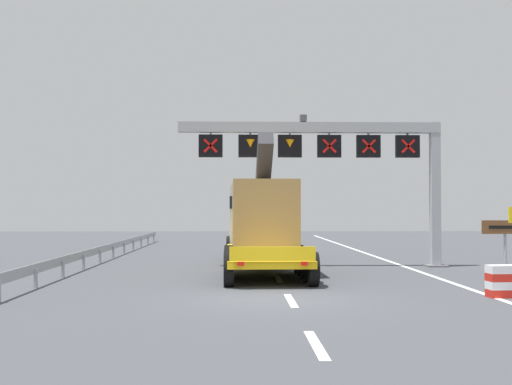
# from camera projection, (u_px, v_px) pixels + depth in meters

# --- Properties ---
(ground) EXTENTS (112.00, 112.00, 0.00)m
(ground) POSITION_uv_depth(u_px,v_px,m) (273.00, 300.00, 17.86)
(ground) COLOR #424449
(lane_markings) EXTENTS (0.20, 42.70, 0.01)m
(lane_markings) POSITION_uv_depth(u_px,v_px,m) (267.00, 260.00, 31.91)
(lane_markings) COLOR silver
(lane_markings) RESTS_ON ground
(edge_line_right) EXTENTS (0.20, 63.00, 0.01)m
(edge_line_right) POSITION_uv_depth(u_px,v_px,m) (394.00, 263.00, 30.02)
(edge_line_right) COLOR silver
(edge_line_right) RESTS_ON ground
(overhead_lane_gantry) EXTENTS (11.54, 0.90, 6.53)m
(overhead_lane_gantry) POSITION_uv_depth(u_px,v_px,m) (337.00, 149.00, 28.18)
(overhead_lane_gantry) COLOR #9EA0A5
(overhead_lane_gantry) RESTS_ON ground
(heavy_haul_truck_yellow) EXTENTS (3.18, 14.10, 5.30)m
(heavy_haul_truck_yellow) POSITION_uv_depth(u_px,v_px,m) (260.00, 220.00, 28.28)
(heavy_haul_truck_yellow) COLOR yellow
(heavy_haul_truck_yellow) RESTS_ON ground
(tourist_info_sign_brown) EXTENTS (1.76, 0.15, 2.07)m
(tourist_info_sign_brown) POSITION_uv_depth(u_px,v_px,m) (505.00, 233.00, 23.93)
(tourist_info_sign_brown) COLOR #9EA0A5
(tourist_info_sign_brown) RESTS_ON ground
(crash_barrier_striped) EXTENTS (1.03, 0.57, 0.90)m
(crash_barrier_striped) POSITION_uv_depth(u_px,v_px,m) (506.00, 281.00, 18.32)
(crash_barrier_striped) COLOR red
(crash_barrier_striped) RESTS_ON ground
(guardrail_left) EXTENTS (0.13, 34.81, 0.76)m
(guardrail_left) POSITION_uv_depth(u_px,v_px,m) (112.00, 247.00, 33.07)
(guardrail_left) COLOR #999EA3
(guardrail_left) RESTS_ON ground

